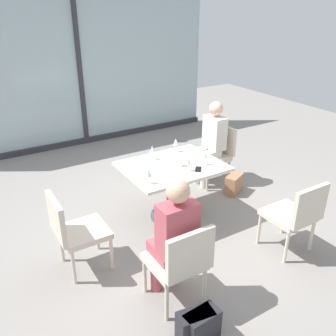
# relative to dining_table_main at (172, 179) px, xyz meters

# --- Properties ---
(ground_plane) EXTENTS (12.00, 12.00, 0.00)m
(ground_plane) POSITION_rel_dining_table_main_xyz_m (0.00, 0.00, -0.55)
(ground_plane) COLOR gray
(window_wall_backdrop) EXTENTS (5.32, 0.10, 2.70)m
(window_wall_backdrop) POSITION_rel_dining_table_main_xyz_m (0.00, 3.20, 0.67)
(window_wall_backdrop) COLOR #A1B7BC
(window_wall_backdrop) RESTS_ON ground_plane
(dining_table_main) EXTENTS (1.19, 0.94, 0.73)m
(dining_table_main) POSITION_rel_dining_table_main_xyz_m (0.00, 0.00, 0.00)
(dining_table_main) COLOR silver
(dining_table_main) RESTS_ON ground_plane
(chair_front_left) EXTENTS (0.46, 0.50, 0.87)m
(chair_front_left) POSITION_rel_dining_table_main_xyz_m (-0.74, -1.31, -0.05)
(chair_front_left) COLOR beige
(chair_front_left) RESTS_ON ground_plane
(chair_far_right) EXTENTS (0.50, 0.46, 0.87)m
(chair_far_right) POSITION_rel_dining_table_main_xyz_m (1.10, 0.52, -0.05)
(chair_far_right) COLOR beige
(chair_far_right) RESTS_ON ground_plane
(chair_front_right) EXTENTS (0.46, 0.50, 0.87)m
(chair_front_right) POSITION_rel_dining_table_main_xyz_m (0.74, -1.31, -0.05)
(chair_front_right) COLOR beige
(chair_front_right) RESTS_ON ground_plane
(chair_side_end) EXTENTS (0.50, 0.46, 0.87)m
(chair_side_end) POSITION_rel_dining_table_main_xyz_m (-1.37, -0.34, -0.05)
(chair_side_end) COLOR beige
(chair_side_end) RESTS_ON ground_plane
(person_front_left) EXTENTS (0.34, 0.39, 1.26)m
(person_front_left) POSITION_rel_dining_table_main_xyz_m (-0.74, -1.20, 0.15)
(person_front_left) COLOR #B24C56
(person_front_left) RESTS_ON ground_plane
(person_far_right) EXTENTS (0.39, 0.34, 1.26)m
(person_far_right) POSITION_rel_dining_table_main_xyz_m (0.99, 0.52, 0.15)
(person_far_right) COLOR silver
(person_far_right) RESTS_ON ground_plane
(wine_glass_0) EXTENTS (0.07, 0.07, 0.18)m
(wine_glass_0) POSITION_rel_dining_table_main_xyz_m (0.07, -0.24, 0.32)
(wine_glass_0) COLOR silver
(wine_glass_0) RESTS_ON dining_table_main
(wine_glass_1) EXTENTS (0.07, 0.07, 0.18)m
(wine_glass_1) POSITION_rel_dining_table_main_xyz_m (-0.48, -0.28, 0.32)
(wine_glass_1) COLOR silver
(wine_glass_1) RESTS_ON dining_table_main
(wine_glass_2) EXTENTS (0.07, 0.07, 0.18)m
(wine_glass_2) POSITION_rel_dining_table_main_xyz_m (0.27, 0.35, 0.32)
(wine_glass_2) COLOR silver
(wine_glass_2) RESTS_ON dining_table_main
(wine_glass_3) EXTENTS (0.07, 0.07, 0.18)m
(wine_glass_3) POSITION_rel_dining_table_main_xyz_m (-0.12, 0.28, 0.32)
(wine_glass_3) COLOR silver
(wine_glass_3) RESTS_ON dining_table_main
(wine_glass_4) EXTENTS (0.07, 0.07, 0.18)m
(wine_glass_4) POSITION_rel_dining_table_main_xyz_m (0.34, -0.19, 0.32)
(wine_glass_4) COLOR silver
(wine_glass_4) RESTS_ON dining_table_main
(coffee_cup) EXTENTS (0.08, 0.08, 0.09)m
(coffee_cup) POSITION_rel_dining_table_main_xyz_m (0.07, -0.08, 0.23)
(coffee_cup) COLOR white
(coffee_cup) RESTS_ON dining_table_main
(cell_phone_on_table) EXTENTS (0.14, 0.16, 0.01)m
(cell_phone_on_table) POSITION_rel_dining_table_main_xyz_m (0.19, -0.27, 0.19)
(cell_phone_on_table) COLOR black
(cell_phone_on_table) RESTS_ON dining_table_main
(handbag_0) EXTENTS (0.31, 0.18, 0.28)m
(handbag_0) POSITION_rel_dining_table_main_xyz_m (-0.80, -1.72, -0.41)
(handbag_0) COLOR #232328
(handbag_0) RESTS_ON ground_plane
(handbag_1) EXTENTS (0.34, 0.27, 0.28)m
(handbag_1) POSITION_rel_dining_table_main_xyz_m (1.10, 0.07, -0.41)
(handbag_1) COLOR #A3704C
(handbag_1) RESTS_ON ground_plane
(handbag_2) EXTENTS (0.32, 0.20, 0.28)m
(handbag_2) POSITION_rel_dining_table_main_xyz_m (-0.84, -1.70, -0.41)
(handbag_2) COLOR #232328
(handbag_2) RESTS_ON ground_plane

